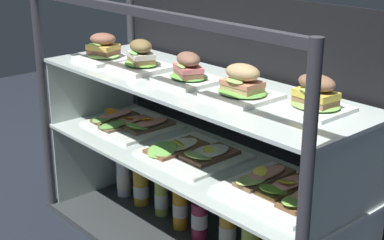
# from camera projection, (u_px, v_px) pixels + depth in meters

# --- Properties ---
(case_frame) EXTENTS (1.39, 0.49, 0.97)m
(case_frame) POSITION_uv_depth(u_px,v_px,m) (220.00, 116.00, 2.12)
(case_frame) COLOR #333338
(case_frame) RESTS_ON ground
(riser_lower_tier) EXTENTS (1.32, 0.42, 0.36)m
(riser_lower_tier) POSITION_uv_depth(u_px,v_px,m) (192.00, 204.00, 2.14)
(riser_lower_tier) COLOR silver
(riser_lower_tier) RESTS_ON case_base_deck
(shelf_lower_glass) EXTENTS (1.34, 0.44, 0.01)m
(shelf_lower_glass) POSITION_uv_depth(u_px,v_px,m) (192.00, 158.00, 2.08)
(shelf_lower_glass) COLOR silver
(shelf_lower_glass) RESTS_ON riser_lower_tier
(riser_upper_tier) EXTENTS (1.32, 0.42, 0.27)m
(riser_upper_tier) POSITION_uv_depth(u_px,v_px,m) (192.00, 122.00, 2.03)
(riser_upper_tier) COLOR silver
(riser_upper_tier) RESTS_ON shelf_lower_glass
(shelf_upper_glass) EXTENTS (1.34, 0.44, 0.01)m
(shelf_upper_glass) POSITION_uv_depth(u_px,v_px,m) (192.00, 83.00, 1.99)
(shelf_upper_glass) COLOR silver
(shelf_upper_glass) RESTS_ON riser_upper_tier
(plated_roll_sandwich_left_of_center) EXTENTS (0.19, 0.19, 0.11)m
(plated_roll_sandwich_left_of_center) POSITION_uv_depth(u_px,v_px,m) (103.00, 51.00, 2.27)
(plated_roll_sandwich_left_of_center) COLOR white
(plated_roll_sandwich_left_of_center) RESTS_ON shelf_upper_glass
(plated_roll_sandwich_right_of_center) EXTENTS (0.20, 0.20, 0.12)m
(plated_roll_sandwich_right_of_center) POSITION_uv_depth(u_px,v_px,m) (141.00, 59.00, 2.13)
(plated_roll_sandwich_right_of_center) COLOR white
(plated_roll_sandwich_right_of_center) RESTS_ON shelf_upper_glass
(plated_roll_sandwich_near_right_corner) EXTENTS (0.19, 0.19, 0.11)m
(plated_roll_sandwich_near_right_corner) POSITION_uv_depth(u_px,v_px,m) (189.00, 72.00, 1.96)
(plated_roll_sandwich_near_right_corner) COLOR white
(plated_roll_sandwich_near_right_corner) RESTS_ON shelf_upper_glass
(plated_roll_sandwich_center) EXTENTS (0.20, 0.20, 0.11)m
(plated_roll_sandwich_center) POSITION_uv_depth(u_px,v_px,m) (242.00, 86.00, 1.79)
(plated_roll_sandwich_center) COLOR white
(plated_roll_sandwich_center) RESTS_ON shelf_upper_glass
(plated_roll_sandwich_far_left) EXTENTS (0.18, 0.18, 0.11)m
(plated_roll_sandwich_far_left) POSITION_uv_depth(u_px,v_px,m) (316.00, 97.00, 1.66)
(plated_roll_sandwich_far_left) COLOR white
(plated_roll_sandwich_far_left) RESTS_ON shelf_upper_glass
(open_sandwich_tray_near_left_corner) EXTENTS (0.34, 0.31, 0.06)m
(open_sandwich_tray_near_left_corner) POSITION_uv_depth(u_px,v_px,m) (130.00, 123.00, 2.37)
(open_sandwich_tray_near_left_corner) COLOR white
(open_sandwich_tray_near_left_corner) RESTS_ON shelf_lower_glass
(open_sandwich_tray_near_right_corner) EXTENTS (0.34, 0.31, 0.06)m
(open_sandwich_tray_near_right_corner) POSITION_uv_depth(u_px,v_px,m) (192.00, 152.00, 2.07)
(open_sandwich_tray_near_right_corner) COLOR white
(open_sandwich_tray_near_right_corner) RESTS_ON shelf_lower_glass
(open_sandwich_tray_left_of_center) EXTENTS (0.34, 0.30, 0.06)m
(open_sandwich_tray_left_of_center) POSITION_uv_depth(u_px,v_px,m) (283.00, 189.00, 1.78)
(open_sandwich_tray_left_of_center) COLOR white
(open_sandwich_tray_left_of_center) RESTS_ON shelf_lower_glass
(juice_bottle_front_left_end) EXTENTS (0.06, 0.06, 0.24)m
(juice_bottle_front_left_end) POSITION_uv_depth(u_px,v_px,m) (123.00, 176.00, 2.58)
(juice_bottle_front_left_end) COLOR white
(juice_bottle_front_left_end) RESTS_ON case_base_deck
(juice_bottle_back_right) EXTENTS (0.07, 0.07, 0.21)m
(juice_bottle_back_right) POSITION_uv_depth(u_px,v_px,m) (141.00, 186.00, 2.50)
(juice_bottle_back_right) COLOR gold
(juice_bottle_back_right) RESTS_ON case_base_deck
(juice_bottle_back_left) EXTENTS (0.06, 0.06, 0.22)m
(juice_bottle_back_left) POSITION_uv_depth(u_px,v_px,m) (161.00, 195.00, 2.41)
(juice_bottle_back_left) COLOR #BEDB52
(juice_bottle_back_left) RESTS_ON case_base_deck
(juice_bottle_front_second) EXTENTS (0.06, 0.06, 0.24)m
(juice_bottle_front_second) POSITION_uv_depth(u_px,v_px,m) (180.00, 205.00, 2.30)
(juice_bottle_front_second) COLOR orange
(juice_bottle_front_second) RESTS_ON case_base_deck
(juice_bottle_front_right_end) EXTENTS (0.06, 0.06, 0.22)m
(juice_bottle_front_right_end) POSITION_uv_depth(u_px,v_px,m) (199.00, 219.00, 2.22)
(juice_bottle_front_right_end) COLOR #9B2443
(juice_bottle_front_right_end) RESTS_ON case_base_deck
(juice_bottle_near_post) EXTENTS (0.06, 0.06, 0.21)m
(juice_bottle_near_post) POSITION_uv_depth(u_px,v_px,m) (228.00, 232.00, 2.12)
(juice_bottle_near_post) COLOR gold
(juice_bottle_near_post) RESTS_ON case_base_deck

